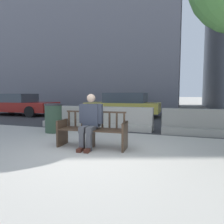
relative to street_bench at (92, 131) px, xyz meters
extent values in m
plane|color=#B7B2A8|center=(0.29, -0.65, -0.40)|extent=(200.00, 200.00, 0.00)
cube|color=#333335|center=(0.29, 8.05, -0.39)|extent=(120.00, 12.00, 0.01)
cube|color=#473323|center=(-0.82, -0.07, -0.07)|extent=(0.08, 0.52, 0.66)
cube|color=#473323|center=(0.82, 0.02, -0.07)|extent=(0.08, 0.52, 0.66)
cube|color=#473323|center=(0.00, -0.03, -0.17)|extent=(0.06, 0.33, 0.45)
cube|color=#473323|center=(0.01, -0.26, 0.05)|extent=(1.60, 0.16, 0.02)
cube|color=#473323|center=(0.01, -0.14, 0.05)|extent=(1.60, 0.16, 0.02)
cube|color=#473323|center=(0.00, -0.03, 0.05)|extent=(1.60, 0.16, 0.02)
cube|color=#473323|center=(-0.01, 0.09, 0.05)|extent=(1.60, 0.16, 0.02)
cube|color=#473323|center=(-0.01, 0.20, 0.05)|extent=(1.60, 0.16, 0.02)
cube|color=#473323|center=(-0.01, 0.21, 0.46)|extent=(1.60, 0.13, 0.04)
cube|color=#473323|center=(-0.76, 0.17, 0.25)|extent=(0.05, 0.03, 0.38)
cube|color=#473323|center=(-0.57, 0.18, 0.25)|extent=(0.05, 0.03, 0.38)
cube|color=#473323|center=(-0.39, 0.19, 0.25)|extent=(0.05, 0.03, 0.38)
cube|color=#473323|center=(-0.20, 0.20, 0.25)|extent=(0.05, 0.03, 0.38)
cube|color=#473323|center=(-0.01, 0.21, 0.25)|extent=(0.05, 0.03, 0.38)
cube|color=#473323|center=(0.17, 0.22, 0.25)|extent=(0.05, 0.03, 0.38)
cube|color=#473323|center=(0.36, 0.24, 0.25)|extent=(0.05, 0.03, 0.38)
cube|color=#473323|center=(0.55, 0.25, 0.25)|extent=(0.05, 0.03, 0.38)
cube|color=#473323|center=(0.74, 0.26, 0.25)|extent=(0.05, 0.03, 0.38)
cube|color=#473323|center=(-0.82, -0.09, 0.25)|extent=(0.08, 0.46, 0.03)
cube|color=#473323|center=(0.82, 0.00, 0.25)|extent=(0.08, 0.46, 0.03)
cube|color=#383D4C|center=(-0.04, 0.04, 0.39)|extent=(0.41, 0.26, 0.56)
sphere|color=beige|center=(-0.04, 0.02, 0.81)|extent=(0.21, 0.21, 0.21)
cube|color=#4C4C51|center=(-0.12, -0.18, 0.08)|extent=(0.17, 0.45, 0.14)
cube|color=#4C4C51|center=(0.06, -0.17, 0.08)|extent=(0.17, 0.45, 0.14)
cube|color=#4C4C51|center=(-0.11, -0.35, -0.17)|extent=(0.12, 0.12, 0.45)
cube|color=#4C4C51|center=(0.07, -0.34, -0.17)|extent=(0.12, 0.12, 0.45)
cube|color=#4C2319|center=(-0.10, -0.43, -0.36)|extent=(0.12, 0.27, 0.08)
cube|color=#4C2319|center=(0.08, -0.42, -0.36)|extent=(0.12, 0.27, 0.08)
cube|color=#383D4C|center=(-0.28, 0.00, 0.43)|extent=(0.10, 0.13, 0.48)
cube|color=#383D4C|center=(0.20, 0.03, 0.43)|extent=(0.10, 0.13, 0.48)
cube|color=#ADA89E|center=(0.14, 2.58, -0.28)|extent=(2.00, 0.68, 0.24)
cube|color=#ADA89E|center=(0.14, 2.58, 0.14)|extent=(2.00, 0.30, 0.60)
cube|color=#ADA89E|center=(-2.21, 2.52, -0.28)|extent=(2.02, 0.73, 0.24)
cube|color=#ADA89E|center=(-2.21, 2.52, 0.14)|extent=(2.01, 0.35, 0.60)
cube|color=gray|center=(2.46, 2.46, -0.28)|extent=(2.01, 0.72, 0.24)
cube|color=gray|center=(2.46, 2.46, 0.14)|extent=(2.01, 0.34, 0.60)
cube|color=#DBC64C|center=(-1.19, 6.87, 0.14)|extent=(4.28, 1.82, 0.56)
cube|color=#38424C|center=(-1.02, 6.87, 0.71)|extent=(2.35, 1.59, 0.57)
cylinder|color=black|center=(-2.51, 6.02, -0.08)|extent=(0.64, 0.22, 0.64)
cylinder|color=black|center=(-2.52, 7.71, -0.08)|extent=(0.64, 0.22, 0.64)
cylinder|color=black|center=(0.14, 6.03, -0.08)|extent=(0.64, 0.22, 0.64)
cylinder|color=black|center=(0.13, 7.73, -0.08)|extent=(0.64, 0.22, 0.64)
cube|color=maroon|center=(-7.53, 5.49, 0.14)|extent=(4.77, 2.14, 0.56)
cube|color=#38424C|center=(-7.71, 5.48, 0.68)|extent=(2.13, 1.76, 0.52)
cylinder|color=black|center=(-6.13, 6.45, -0.08)|extent=(0.65, 0.26, 0.64)
cylinder|color=black|center=(-6.03, 4.69, -0.08)|extent=(0.65, 0.26, 0.64)
cylinder|color=black|center=(-9.02, 6.28, -0.08)|extent=(0.65, 0.26, 0.64)
cylinder|color=#334C38|center=(-2.08, 1.35, 0.07)|extent=(0.57, 0.57, 0.93)
cylinder|color=#2D2D33|center=(-2.08, 1.35, 0.56)|extent=(0.59, 0.59, 0.06)
cube|color=slate|center=(-6.11, 15.30, 10.29)|extent=(15.98, 10.88, 21.37)
camera|label=1|loc=(2.04, -4.43, 0.91)|focal=32.00mm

